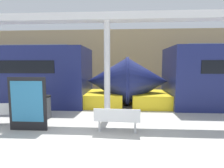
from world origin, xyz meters
name	(u,v)px	position (x,y,z in m)	size (l,w,h in m)	color
ground_plane	(88,149)	(0.00, 0.00, 0.00)	(60.00, 60.00, 0.00)	#B2AFA8
station_wall	(112,61)	(0.00, 9.92, 2.50)	(56.00, 0.20, 5.00)	tan
bench_near	(117,118)	(0.72, 1.09, 0.49)	(1.47, 0.51, 0.82)	silver
bench_far	(6,111)	(-3.35, 1.66, 0.50)	(1.88, 0.68, 0.82)	silver
trash_bin	(45,107)	(-2.31, 2.57, 0.47)	(0.50, 0.50, 0.93)	#4C4F54
poster_board	(28,104)	(-2.25, 1.17, 0.90)	(1.27, 0.07, 1.79)	black
support_column_near	(107,71)	(0.26, 2.69, 1.94)	(0.25, 0.25, 3.88)	silver
canopy_beam	(107,17)	(0.26, 2.69, 4.02)	(28.00, 0.60, 0.28)	silver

